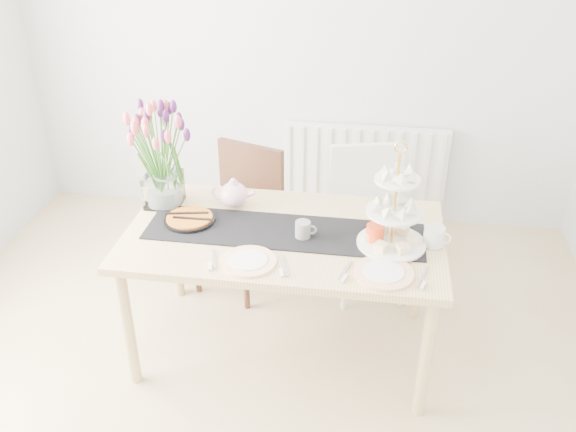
# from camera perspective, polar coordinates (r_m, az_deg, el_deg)

# --- Properties ---
(room_shell) EXTENTS (4.50, 4.50, 4.50)m
(room_shell) POSITION_cam_1_polar(r_m,az_deg,el_deg) (2.26, -6.89, 1.97)
(room_shell) COLOR tan
(room_shell) RESTS_ON ground
(radiator) EXTENTS (1.20, 0.08, 0.60)m
(radiator) POSITION_cam_1_polar(r_m,az_deg,el_deg) (4.53, 7.05, 4.74)
(radiator) COLOR white
(radiator) RESTS_ON room_shell
(dining_table) EXTENTS (1.60, 0.90, 0.75)m
(dining_table) POSITION_cam_1_polar(r_m,az_deg,el_deg) (3.11, -0.36, -2.73)
(dining_table) COLOR tan
(dining_table) RESTS_ON ground
(chair_brown) EXTENTS (0.57, 0.57, 0.90)m
(chair_brown) POSITION_cam_1_polar(r_m,az_deg,el_deg) (3.77, -4.31, 0.81)
(chair_brown) COLOR #382014
(chair_brown) RESTS_ON ground
(chair_white) EXTENTS (0.55, 0.55, 0.92)m
(chair_white) POSITION_cam_1_polar(r_m,az_deg,el_deg) (3.75, 7.55, 0.60)
(chair_white) COLOR white
(chair_white) RESTS_ON ground
(table_runner) EXTENTS (1.40, 0.35, 0.01)m
(table_runner) POSITION_cam_1_polar(r_m,az_deg,el_deg) (3.07, -0.36, -1.46)
(table_runner) COLOR black
(table_runner) RESTS_ON dining_table
(tulip_vase) EXTENTS (0.67, 0.67, 0.57)m
(tulip_vase) POSITION_cam_1_polar(r_m,az_deg,el_deg) (3.24, -12.05, 6.80)
(tulip_vase) COLOR silver
(tulip_vase) RESTS_ON dining_table
(cake_stand) EXTENTS (0.34, 0.34, 0.49)m
(cake_stand) POSITION_cam_1_polar(r_m,az_deg,el_deg) (2.93, 9.83, -0.43)
(cake_stand) COLOR gold
(cake_stand) RESTS_ON dining_table
(teapot) EXTENTS (0.26, 0.22, 0.16)m
(teapot) POSITION_cam_1_polar(r_m,az_deg,el_deg) (3.28, -5.09, 2.01)
(teapot) COLOR white
(teapot) RESTS_ON dining_table
(cream_jug) EXTENTS (0.13, 0.13, 0.10)m
(cream_jug) POSITION_cam_1_polar(r_m,az_deg,el_deg) (3.03, 13.49, -1.86)
(cream_jug) COLOR silver
(cream_jug) RESTS_ON dining_table
(tart_tin) EXTENTS (0.27, 0.27, 0.03)m
(tart_tin) POSITION_cam_1_polar(r_m,az_deg,el_deg) (3.19, -9.19, -0.32)
(tart_tin) COLOR black
(tart_tin) RESTS_ON dining_table
(mug_grey) EXTENTS (0.09, 0.09, 0.09)m
(mug_grey) POSITION_cam_1_polar(r_m,az_deg,el_deg) (3.00, 1.39, -1.31)
(mug_grey) COLOR gray
(mug_grey) RESTS_ON dining_table
(mug_orange) EXTENTS (0.11, 0.11, 0.10)m
(mug_orange) POSITION_cam_1_polar(r_m,az_deg,el_deg) (2.98, 8.14, -1.74)
(mug_orange) COLOR #F9471B
(mug_orange) RESTS_ON dining_table
(plate_left) EXTENTS (0.33, 0.33, 0.01)m
(plate_left) POSITION_cam_1_polar(r_m,az_deg,el_deg) (2.84, -3.72, -4.26)
(plate_left) COLOR white
(plate_left) RESTS_ON dining_table
(plate_right) EXTENTS (0.34, 0.34, 0.01)m
(plate_right) POSITION_cam_1_polar(r_m,az_deg,el_deg) (2.79, 8.93, -5.28)
(plate_right) COLOR white
(plate_right) RESTS_ON dining_table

